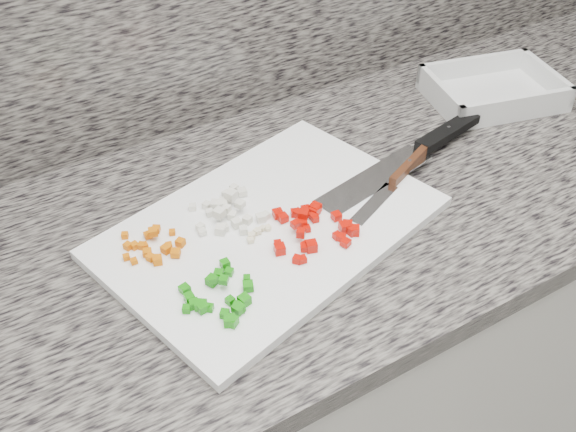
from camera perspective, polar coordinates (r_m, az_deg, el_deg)
cabinet at (r=1.36m, az=-0.05°, el=-14.64°), size 3.92×0.62×0.86m
countertop at (r=1.03m, az=-0.07°, el=-0.21°), size 3.96×0.64×0.04m
cutting_board at (r=0.97m, az=-1.62°, el=-0.99°), size 0.55×0.44×0.02m
carrot_pile at (r=0.94m, az=-11.86°, el=-2.67°), size 0.09×0.09×0.02m
onion_pile at (r=0.98m, az=-5.33°, el=0.55°), size 0.11×0.11×0.03m
green_pepper_pile at (r=0.85m, az=-5.99°, el=-7.23°), size 0.11×0.11×0.02m
red_pepper_pile at (r=0.95m, az=2.29°, el=-0.99°), size 0.13×0.12×0.02m
garlic_pile at (r=0.94m, az=-2.75°, el=-1.50°), size 0.04×0.02×0.01m
chef_knife at (r=1.14m, az=12.01°, el=6.02°), size 0.39×0.12×0.02m
paring_knife at (r=1.06m, az=9.97°, el=3.64°), size 0.22×0.11×0.02m
tray at (r=1.34m, az=17.72°, el=10.49°), size 0.28×0.23×0.05m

